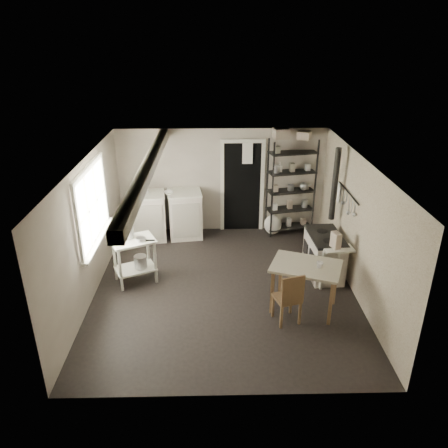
{
  "coord_description": "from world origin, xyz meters",
  "views": [
    {
      "loc": [
        -0.16,
        -6.61,
        4.19
      ],
      "look_at": [
        0.0,
        0.3,
        1.1
      ],
      "focal_mm": 35.0,
      "sensor_mm": 36.0,
      "label": 1
    }
  ],
  "objects_px": {
    "shelf_rack": "(291,192)",
    "stockpot": "(126,232)",
    "base_cabinets": "(167,217)",
    "prep_table": "(135,261)",
    "stove": "(324,253)",
    "chair": "(287,294)",
    "work_table": "(304,288)",
    "flour_sack": "(273,224)"
  },
  "relations": [
    {
      "from": "prep_table",
      "to": "shelf_rack",
      "type": "height_order",
      "value": "shelf_rack"
    },
    {
      "from": "prep_table",
      "to": "stockpot",
      "type": "bearing_deg",
      "value": 141.58
    },
    {
      "from": "prep_table",
      "to": "base_cabinets",
      "type": "bearing_deg",
      "value": 77.7
    },
    {
      "from": "prep_table",
      "to": "stove",
      "type": "bearing_deg",
      "value": 2.9
    },
    {
      "from": "prep_table",
      "to": "flour_sack",
      "type": "height_order",
      "value": "prep_table"
    },
    {
      "from": "stove",
      "to": "work_table",
      "type": "xyz_separation_m",
      "value": [
        -0.57,
        -1.09,
        -0.06
      ]
    },
    {
      "from": "shelf_rack",
      "to": "flour_sack",
      "type": "relative_size",
      "value": 4.63
    },
    {
      "from": "prep_table",
      "to": "stockpot",
      "type": "xyz_separation_m",
      "value": [
        -0.13,
        0.1,
        0.54
      ]
    },
    {
      "from": "stove",
      "to": "stockpot",
      "type": "bearing_deg",
      "value": 178.52
    },
    {
      "from": "stockpot",
      "to": "chair",
      "type": "relative_size",
      "value": 0.33
    },
    {
      "from": "work_table",
      "to": "base_cabinets",
      "type": "bearing_deg",
      "value": 131.75
    },
    {
      "from": "base_cabinets",
      "to": "flour_sack",
      "type": "relative_size",
      "value": 3.42
    },
    {
      "from": "shelf_rack",
      "to": "work_table",
      "type": "bearing_deg",
      "value": -106.28
    },
    {
      "from": "prep_table",
      "to": "stockpot",
      "type": "height_order",
      "value": "stockpot"
    },
    {
      "from": "prep_table",
      "to": "base_cabinets",
      "type": "relative_size",
      "value": 0.53
    },
    {
      "from": "prep_table",
      "to": "flour_sack",
      "type": "xyz_separation_m",
      "value": [
        2.72,
        1.93,
        -0.16
      ]
    },
    {
      "from": "base_cabinets",
      "to": "chair",
      "type": "xyz_separation_m",
      "value": [
        2.13,
        -3.09,
        0.02
      ]
    },
    {
      "from": "prep_table",
      "to": "chair",
      "type": "height_order",
      "value": "chair"
    },
    {
      "from": "base_cabinets",
      "to": "shelf_rack",
      "type": "xyz_separation_m",
      "value": [
        2.69,
        0.2,
        0.49
      ]
    },
    {
      "from": "flour_sack",
      "to": "work_table",
      "type": "bearing_deg",
      "value": -87.13
    },
    {
      "from": "base_cabinets",
      "to": "flour_sack",
      "type": "xyz_separation_m",
      "value": [
        2.32,
        0.08,
        -0.22
      ]
    },
    {
      "from": "base_cabinets",
      "to": "chair",
      "type": "height_order",
      "value": "base_cabinets"
    },
    {
      "from": "chair",
      "to": "shelf_rack",
      "type": "bearing_deg",
      "value": 63.48
    },
    {
      "from": "shelf_rack",
      "to": "stockpot",
      "type": "bearing_deg",
      "value": -160.84
    },
    {
      "from": "base_cabinets",
      "to": "work_table",
      "type": "distance_m",
      "value": 3.7
    },
    {
      "from": "shelf_rack",
      "to": "stove",
      "type": "bearing_deg",
      "value": -91.38
    },
    {
      "from": "stockpot",
      "to": "flour_sack",
      "type": "xyz_separation_m",
      "value": [
        2.85,
        1.83,
        -0.7
      ]
    },
    {
      "from": "prep_table",
      "to": "shelf_rack",
      "type": "bearing_deg",
      "value": 33.46
    },
    {
      "from": "stockpot",
      "to": "shelf_rack",
      "type": "height_order",
      "value": "shelf_rack"
    },
    {
      "from": "stockpot",
      "to": "chair",
      "type": "xyz_separation_m",
      "value": [
        2.66,
        -1.34,
        -0.45
      ]
    },
    {
      "from": "work_table",
      "to": "chair",
      "type": "distance_m",
      "value": 0.48
    },
    {
      "from": "base_cabinets",
      "to": "shelf_rack",
      "type": "height_order",
      "value": "shelf_rack"
    },
    {
      "from": "prep_table",
      "to": "shelf_rack",
      "type": "relative_size",
      "value": 0.39
    },
    {
      "from": "work_table",
      "to": "stockpot",
      "type": "bearing_deg",
      "value": 161.26
    },
    {
      "from": "prep_table",
      "to": "stockpot",
      "type": "distance_m",
      "value": 0.56
    },
    {
      "from": "prep_table",
      "to": "chair",
      "type": "relative_size",
      "value": 0.94
    },
    {
      "from": "base_cabinets",
      "to": "prep_table",
      "type": "bearing_deg",
      "value": -109.87
    },
    {
      "from": "stockpot",
      "to": "base_cabinets",
      "type": "distance_m",
      "value": 1.89
    },
    {
      "from": "prep_table",
      "to": "stove",
      "type": "height_order",
      "value": "stove"
    },
    {
      "from": "base_cabinets",
      "to": "stove",
      "type": "xyz_separation_m",
      "value": [
        3.04,
        -1.67,
        -0.02
      ]
    },
    {
      "from": "stockpot",
      "to": "shelf_rack",
      "type": "bearing_deg",
      "value": 31.09
    },
    {
      "from": "base_cabinets",
      "to": "flour_sack",
      "type": "height_order",
      "value": "base_cabinets"
    }
  ]
}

